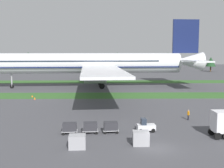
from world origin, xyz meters
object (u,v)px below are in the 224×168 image
(cargo_dolly_second, at_px, (90,127))
(uld_container_0, at_px, (77,142))
(airliner, at_px, (95,63))
(baggage_tug, at_px, (146,126))
(uld_container_1, at_px, (141,138))
(taxiway_marker_1, at_px, (32,96))
(cargo_dolly_third, at_px, (70,127))
(taxiway_marker_0, at_px, (35,98))
(ground_crew_marshaller, at_px, (188,114))
(cargo_dolly_lead, at_px, (111,126))

(cargo_dolly_second, xyz_separation_m, uld_container_0, (-1.19, -6.25, -0.11))
(airliner, distance_m, baggage_tug, 50.72)
(cargo_dolly_second, distance_m, uld_container_0, 6.37)
(cargo_dolly_second, bearing_deg, uld_container_0, -15.14)
(baggage_tug, xyz_separation_m, uld_container_0, (-9.09, -6.86, -0.00))
(uld_container_1, height_order, taxiway_marker_1, uld_container_1)
(cargo_dolly_second, relative_size, cargo_dolly_third, 1.00)
(airliner, relative_size, uld_container_0, 42.59)
(cargo_dolly_second, distance_m, uld_container_1, 8.32)
(baggage_tug, distance_m, cargo_dolly_third, 10.83)
(cargo_dolly_second, relative_size, taxiway_marker_1, 4.82)
(cargo_dolly_third, xyz_separation_m, uld_container_0, (1.70, -6.03, -0.11))
(taxiway_marker_1, bearing_deg, baggage_tug, -51.89)
(taxiway_marker_0, height_order, taxiway_marker_1, taxiway_marker_0)
(uld_container_0, distance_m, taxiway_marker_0, 36.84)
(airliner, height_order, taxiway_marker_0, airliner)
(airliner, relative_size, baggage_tug, 31.64)
(cargo_dolly_second, height_order, uld_container_0, uld_container_0)
(uld_container_0, xyz_separation_m, taxiway_marker_1, (-15.21, 37.84, -0.57))
(cargo_dolly_third, height_order, taxiway_marker_1, cargo_dolly_third)
(baggage_tug, distance_m, taxiway_marker_1, 39.38)
(cargo_dolly_third, relative_size, ground_crew_marshaller, 1.33)
(cargo_dolly_lead, distance_m, taxiway_marker_1, 36.83)
(baggage_tug, xyz_separation_m, cargo_dolly_third, (-10.79, -0.83, 0.10))
(cargo_dolly_second, bearing_deg, taxiway_marker_0, -156.41)
(cargo_dolly_second, relative_size, uld_container_0, 1.15)
(uld_container_1, bearing_deg, uld_container_0, -171.81)
(uld_container_0, bearing_deg, uld_container_1, 8.19)
(cargo_dolly_third, bearing_deg, uld_container_1, 58.06)
(baggage_tug, distance_m, ground_crew_marshaller, 10.60)
(taxiway_marker_0, bearing_deg, airliner, 58.91)
(baggage_tug, bearing_deg, airliner, -173.53)
(taxiway_marker_1, bearing_deg, uld_container_0, -68.11)
(cargo_dolly_third, relative_size, taxiway_marker_1, 4.82)
(uld_container_0, bearing_deg, taxiway_marker_0, 111.77)
(uld_container_1, bearing_deg, cargo_dolly_lead, 124.24)
(airliner, xyz_separation_m, baggage_tug, (9.48, -49.36, -6.79))
(baggage_tug, xyz_separation_m, cargo_dolly_second, (-7.90, -0.61, 0.10))
(baggage_tug, distance_m, uld_container_1, 5.91)
(cargo_dolly_lead, bearing_deg, airliner, -179.26)
(uld_container_1, bearing_deg, taxiway_marker_0, 122.88)
(ground_crew_marshaller, xyz_separation_m, uld_container_0, (-17.19, -13.71, -0.13))
(airliner, bearing_deg, ground_crew_marshaller, -161.65)
(uld_container_1, bearing_deg, ground_crew_marshaller, 53.10)
(uld_container_0, relative_size, uld_container_1, 1.00)
(taxiway_marker_1, bearing_deg, ground_crew_marshaller, -36.69)
(cargo_dolly_third, height_order, taxiway_marker_0, cargo_dolly_third)
(ground_crew_marshaller, distance_m, taxiway_marker_1, 40.40)
(taxiway_marker_0, bearing_deg, taxiway_marker_1, 113.01)
(cargo_dolly_lead, height_order, cargo_dolly_second, same)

